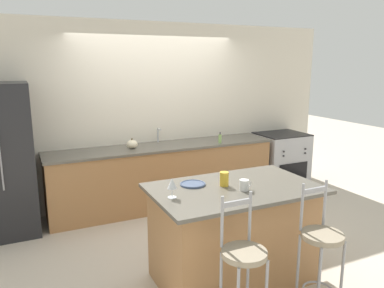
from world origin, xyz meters
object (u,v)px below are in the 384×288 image
(oven_range, at_px, (280,160))
(wine_glass, at_px, (172,184))
(tumbler_cup, at_px, (224,179))
(bar_stool_near, at_px, (243,267))
(coffee_mug, at_px, (244,185))
(pumpkin_decoration, at_px, (132,144))
(soap_bottle, at_px, (220,139))
(dinner_plate, at_px, (193,184))
(bar_stool_far, at_px, (321,249))

(oven_range, xyz_separation_m, wine_glass, (-2.88, -2.13, 0.62))
(oven_range, distance_m, tumbler_cup, 3.14)
(bar_stool_near, bearing_deg, coffee_mug, 57.37)
(coffee_mug, bearing_deg, pumpkin_decoration, 100.45)
(tumbler_cup, height_order, soap_bottle, tumbler_cup)
(bar_stool_near, relative_size, coffee_mug, 9.52)
(oven_range, height_order, pumpkin_decoration, pumpkin_decoration)
(wine_glass, height_order, coffee_mug, wine_glass)
(oven_range, relative_size, bar_stool_near, 0.81)
(dinner_plate, height_order, tumbler_cup, tumbler_cup)
(wine_glass, bearing_deg, coffee_mug, -8.82)
(tumbler_cup, distance_m, soap_bottle, 2.09)
(pumpkin_decoration, height_order, soap_bottle, soap_bottle)
(wine_glass, relative_size, pumpkin_decoration, 1.15)
(coffee_mug, bearing_deg, soap_bottle, 66.49)
(bar_stool_near, xyz_separation_m, dinner_plate, (0.03, 0.96, 0.36))
(bar_stool_far, bearing_deg, wine_glass, 143.50)
(dinner_plate, bearing_deg, coffee_mug, -43.21)
(bar_stool_far, distance_m, pumpkin_decoration, 3.01)
(oven_range, relative_size, bar_stool_far, 0.81)
(wine_glass, distance_m, coffee_mug, 0.69)
(dinner_plate, relative_size, tumbler_cup, 1.82)
(bar_stool_far, bearing_deg, pumpkin_decoration, 104.65)
(dinner_plate, relative_size, coffee_mug, 2.06)
(bar_stool_far, distance_m, tumbler_cup, 1.04)
(oven_range, height_order, bar_stool_near, bar_stool_near)
(pumpkin_decoration, bearing_deg, coffee_mug, -79.55)
(wine_glass, height_order, pumpkin_decoration, wine_glass)
(oven_range, bearing_deg, pumpkin_decoration, 179.90)
(oven_range, xyz_separation_m, pumpkin_decoration, (-2.62, 0.00, 0.52))
(bar_stool_far, bearing_deg, dinner_plate, 125.50)
(bar_stool_near, height_order, bar_stool_far, same)
(oven_range, relative_size, pumpkin_decoration, 6.07)
(bar_stool_far, xyz_separation_m, pumpkin_decoration, (-0.76, 2.89, 0.39))
(pumpkin_decoration, bearing_deg, tumbler_cup, -81.46)
(wine_glass, relative_size, coffee_mug, 1.46)
(bar_stool_far, relative_size, soap_bottle, 7.06)
(pumpkin_decoration, bearing_deg, soap_bottle, -9.15)
(bar_stool_near, xyz_separation_m, soap_bottle, (1.28, 2.66, 0.39))
(oven_range, bearing_deg, coffee_mug, -134.55)
(bar_stool_near, distance_m, bar_stool_far, 0.74)
(soap_bottle, bearing_deg, pumpkin_decoration, 170.85)
(bar_stool_near, height_order, pumpkin_decoration, bar_stool_near)
(oven_range, distance_m, dinner_plate, 3.23)
(bar_stool_far, xyz_separation_m, wine_glass, (-1.02, 0.75, 0.48))
(oven_range, distance_m, bar_stool_far, 3.44)
(wine_glass, bearing_deg, soap_bottle, 51.03)
(coffee_mug, relative_size, pumpkin_decoration, 0.79)
(oven_range, distance_m, pumpkin_decoration, 2.67)
(bar_stool_far, relative_size, wine_glass, 6.52)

